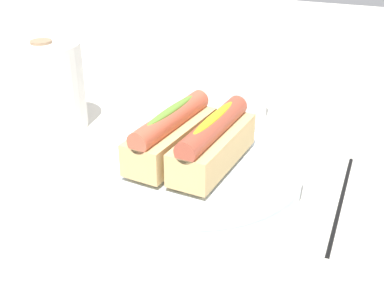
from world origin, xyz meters
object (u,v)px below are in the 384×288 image
(water_glass, at_px, (245,94))
(chopstick_near, at_px, (341,200))
(hotdog_front, at_px, (213,142))
(hotdog_back, at_px, (171,134))
(serving_bowl, at_px, (192,169))
(paper_towel_roll, at_px, (47,86))

(water_glass, xyz_separation_m, chopstick_near, (-0.19, -0.18, -0.04))
(hotdog_front, bearing_deg, hotdog_back, 88.75)
(water_glass, relative_size, chopstick_near, 0.41)
(serving_bowl, relative_size, paper_towel_roll, 2.04)
(hotdog_back, height_order, chopstick_near, hotdog_back)
(serving_bowl, bearing_deg, hotdog_front, -91.25)
(water_glass, height_order, chopstick_near, water_glass)
(serving_bowl, height_order, hotdog_front, hotdog_front)
(water_glass, bearing_deg, hotdog_back, 171.54)
(hotdog_back, distance_m, chopstick_near, 0.22)
(hotdog_back, bearing_deg, water_glass, -8.46)
(hotdog_back, bearing_deg, chopstick_near, -84.66)
(hotdog_front, bearing_deg, chopstick_near, -82.32)
(hotdog_back, height_order, paper_towel_roll, paper_towel_roll)
(water_glass, bearing_deg, hotdog_front, -173.70)
(serving_bowl, bearing_deg, paper_towel_roll, 74.79)
(serving_bowl, bearing_deg, hotdog_back, 88.75)
(paper_towel_roll, bearing_deg, hotdog_back, -106.76)
(hotdog_front, relative_size, water_glass, 1.71)
(paper_towel_roll, bearing_deg, hotdog_front, -103.93)
(hotdog_front, distance_m, chopstick_near, 0.16)
(hotdog_front, bearing_deg, water_glass, 6.30)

